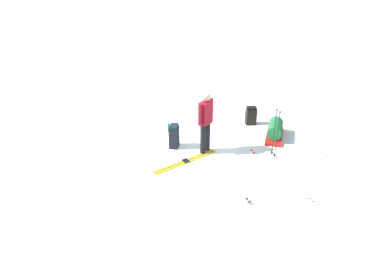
{
  "coord_description": "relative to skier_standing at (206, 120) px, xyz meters",
  "views": [
    {
      "loc": [
        7.91,
        -0.13,
        4.61
      ],
      "look_at": [
        0.0,
        0.0,
        0.7
      ],
      "focal_mm": 31.25,
      "sensor_mm": 36.0,
      "label": 1
    }
  ],
  "objects": [
    {
      "name": "backpack_large_dark",
      "position": [
        -1.69,
        1.53,
        -0.67
      ],
      "size": [
        0.25,
        0.33,
        0.58
      ],
      "color": "black",
      "rests_on": "ground_plane"
    },
    {
      "name": "ski_poles_planted_near",
      "position": [
        2.14,
        0.81,
        -0.24
      ],
      "size": [
        0.17,
        0.1,
        1.29
      ],
      "color": "#B4B8C5",
      "rests_on": "ground_plane"
    },
    {
      "name": "ski_pair_near",
      "position": [
        0.5,
        -0.52,
        -0.94
      ],
      "size": [
        1.21,
        1.63,
        0.05
      ],
      "color": "gold",
      "rests_on": "ground_plane"
    },
    {
      "name": "ground_plane",
      "position": [
        -0.12,
        -0.35,
        -0.95
      ],
      "size": [
        80.0,
        80.0,
        0.0
      ],
      "primitive_type": "plane",
      "color": "white"
    },
    {
      "name": "backpack_bright",
      "position": [
        -0.28,
        -0.83,
        -0.63
      ],
      "size": [
        0.35,
        0.29,
        0.67
      ],
      "color": "black",
      "rests_on": "ground_plane"
    },
    {
      "name": "gear_sled",
      "position": [
        -0.8,
        2.07,
        -0.73
      ],
      "size": [
        1.25,
        0.78,
        0.49
      ],
      "color": "red",
      "rests_on": "ground_plane"
    },
    {
      "name": "thermos_bottle",
      "position": [
        -1.22,
        -1.03,
        -0.82
      ],
      "size": [
        0.07,
        0.07,
        0.26
      ],
      "primitive_type": "cylinder",
      "color": "#1A6D34",
      "rests_on": "ground_plane"
    },
    {
      "name": "skier_standing",
      "position": [
        0.0,
        0.0,
        0.0
      ],
      "size": [
        0.46,
        0.4,
        1.7
      ],
      "color": "black",
      "rests_on": "ground_plane"
    },
    {
      "name": "ski_poles_planted_far",
      "position": [
        0.24,
        1.79,
        -0.22
      ],
      "size": [
        0.21,
        0.11,
        1.32
      ],
      "color": "black",
      "rests_on": "ground_plane"
    }
  ]
}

